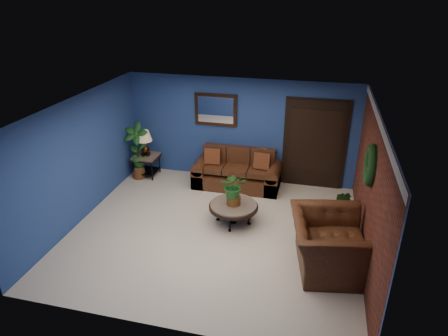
% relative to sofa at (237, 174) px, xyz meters
% --- Properties ---
extents(floor, '(5.50, 5.50, 0.00)m').
position_rel_sofa_xyz_m(floor, '(-0.03, -2.08, -0.30)').
color(floor, beige).
rests_on(floor, ground).
extents(wall_back, '(5.50, 0.04, 2.50)m').
position_rel_sofa_xyz_m(wall_back, '(-0.03, 0.42, 0.95)').
color(wall_back, navy).
rests_on(wall_back, ground).
extents(wall_left, '(0.04, 5.00, 2.50)m').
position_rel_sofa_xyz_m(wall_left, '(-2.78, -2.08, 0.95)').
color(wall_left, navy).
rests_on(wall_left, ground).
extents(wall_right_brick, '(0.04, 5.00, 2.50)m').
position_rel_sofa_xyz_m(wall_right_brick, '(2.72, -2.08, 0.95)').
color(wall_right_brick, maroon).
rests_on(wall_right_brick, ground).
extents(ceiling, '(5.50, 5.00, 0.02)m').
position_rel_sofa_xyz_m(ceiling, '(-0.03, -2.08, 2.20)').
color(ceiling, silver).
rests_on(ceiling, wall_back).
extents(crown_molding, '(0.03, 5.00, 0.14)m').
position_rel_sofa_xyz_m(crown_molding, '(2.69, -2.08, 2.13)').
color(crown_molding, white).
rests_on(crown_molding, wall_right_brick).
extents(wall_mirror, '(1.02, 0.06, 0.77)m').
position_rel_sofa_xyz_m(wall_mirror, '(-0.63, 0.38, 1.42)').
color(wall_mirror, '#3F2210').
rests_on(wall_mirror, wall_back).
extents(closet_door, '(1.44, 0.06, 2.18)m').
position_rel_sofa_xyz_m(closet_door, '(1.72, 0.39, 0.75)').
color(closet_door, black).
rests_on(closet_door, wall_back).
extents(wreath, '(0.16, 0.72, 0.72)m').
position_rel_sofa_xyz_m(wreath, '(2.66, -2.03, 1.40)').
color(wreath, black).
rests_on(wreath, wall_right_brick).
extents(sofa, '(2.03, 0.87, 0.91)m').
position_rel_sofa_xyz_m(sofa, '(0.00, 0.00, 0.00)').
color(sofa, '#4E2C16').
rests_on(sofa, ground).
extents(coffee_table, '(0.99, 0.99, 0.43)m').
position_rel_sofa_xyz_m(coffee_table, '(0.27, -1.66, 0.07)').
color(coffee_table, '#59534D').
rests_on(coffee_table, ground).
extents(end_table, '(0.61, 0.61, 0.55)m').
position_rel_sofa_xyz_m(end_table, '(-2.33, -0.03, 0.12)').
color(end_table, '#59534D').
rests_on(end_table, ground).
extents(table_lamp, '(0.37, 0.37, 0.62)m').
position_rel_sofa_xyz_m(table_lamp, '(-2.33, -0.03, 0.66)').
color(table_lamp, '#3F2210').
rests_on(table_lamp, end_table).
extents(side_chair, '(0.46, 0.46, 0.95)m').
position_rel_sofa_xyz_m(side_chair, '(0.55, 0.04, 0.24)').
color(side_chair, '#553518').
rests_on(side_chair, ground).
extents(armchair, '(1.47, 1.61, 0.92)m').
position_rel_sofa_xyz_m(armchair, '(2.12, -2.64, 0.16)').
color(armchair, '#4E2C16').
rests_on(armchair, ground).
extents(coffee_plant, '(0.58, 0.53, 0.69)m').
position_rel_sofa_xyz_m(coffee_plant, '(0.27, -1.66, 0.50)').
color(coffee_plant, brown).
rests_on(coffee_plant, coffee_table).
extents(floor_plant, '(0.45, 0.40, 0.84)m').
position_rel_sofa_xyz_m(floor_plant, '(2.32, -1.33, 0.14)').
color(floor_plant, brown).
rests_on(floor_plant, ground).
extents(tall_plant, '(0.61, 0.42, 1.41)m').
position_rel_sofa_xyz_m(tall_plant, '(-2.48, -0.17, 0.46)').
color(tall_plant, brown).
rests_on(tall_plant, ground).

